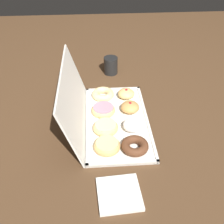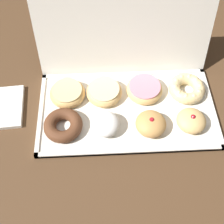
# 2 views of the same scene
# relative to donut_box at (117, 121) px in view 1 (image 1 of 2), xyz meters

# --- Properties ---
(ground_plane) EXTENTS (3.00, 3.00, 0.00)m
(ground_plane) POSITION_rel_donut_box_xyz_m (0.00, 0.00, -0.01)
(ground_plane) COLOR #4C331E
(donut_box) EXTENTS (0.52, 0.28, 0.01)m
(donut_box) POSITION_rel_donut_box_xyz_m (0.00, 0.00, 0.00)
(donut_box) COLOR silver
(donut_box) RESTS_ON ground
(box_lid_open) EXTENTS (0.52, 0.09, 0.27)m
(box_lid_open) POSITION_rel_donut_box_xyz_m (0.00, 0.18, 0.13)
(box_lid_open) COLOR silver
(box_lid_open) RESTS_ON ground
(chocolate_cake_ring_donut_0) EXTENTS (0.11, 0.11, 0.04)m
(chocolate_cake_ring_donut_0) POSITION_rel_donut_box_xyz_m (-0.18, -0.05, 0.02)
(chocolate_cake_ring_donut_0) COLOR #59331E
(chocolate_cake_ring_donut_0) RESTS_ON donut_box
(powdered_filled_donut_1) EXTENTS (0.08, 0.08, 0.05)m
(powdered_filled_donut_1) POSITION_rel_donut_box_xyz_m (-0.07, -0.06, 0.03)
(powdered_filled_donut_1) COLOR white
(powdered_filled_donut_1) RESTS_ON donut_box
(jelly_filled_donut_2) EXTENTS (0.09, 0.09, 0.05)m
(jelly_filled_donut_2) POSITION_rel_donut_box_xyz_m (0.06, -0.07, 0.03)
(jelly_filled_donut_2) COLOR tan
(jelly_filled_donut_2) RESTS_ON donut_box
(jelly_filled_donut_3) EXTENTS (0.08, 0.08, 0.05)m
(jelly_filled_donut_3) POSITION_rel_donut_box_xyz_m (0.18, -0.06, 0.03)
(jelly_filled_donut_3) COLOR #E5B770
(jelly_filled_donut_3) RESTS_ON donut_box
(glazed_ring_donut_4) EXTENTS (0.11, 0.11, 0.04)m
(glazed_ring_donut_4) POSITION_rel_donut_box_xyz_m (-0.18, 0.06, 0.02)
(glazed_ring_donut_4) COLOR tan
(glazed_ring_donut_4) RESTS_ON donut_box
(glazed_ring_donut_5) EXTENTS (0.11, 0.11, 0.04)m
(glazed_ring_donut_5) POSITION_rel_donut_box_xyz_m (-0.07, 0.06, 0.02)
(glazed_ring_donut_5) COLOR #E5B770
(glazed_ring_donut_5) RESTS_ON donut_box
(pink_frosted_donut_6) EXTENTS (0.11, 0.11, 0.03)m
(pink_frosted_donut_6) POSITION_rel_donut_box_xyz_m (0.06, 0.06, 0.02)
(pink_frosted_donut_6) COLOR #E5B770
(pink_frosted_donut_6) RESTS_ON donut_box
(cruller_donut_7) EXTENTS (0.11, 0.11, 0.04)m
(cruller_donut_7) POSITION_rel_donut_box_xyz_m (0.19, 0.06, 0.02)
(cruller_donut_7) COLOR #EACC8C
(cruller_donut_7) RESTS_ON donut_box
(coffee_mug) EXTENTS (0.10, 0.08, 0.10)m
(coffee_mug) POSITION_rel_donut_box_xyz_m (0.45, -0.00, 0.05)
(coffee_mug) COLOR black
(coffee_mug) RESTS_ON ground
(napkin_stack) EXTENTS (0.16, 0.16, 0.01)m
(napkin_stack) POSITION_rel_donut_box_xyz_m (-0.39, 0.03, 0.00)
(napkin_stack) COLOR white
(napkin_stack) RESTS_ON ground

